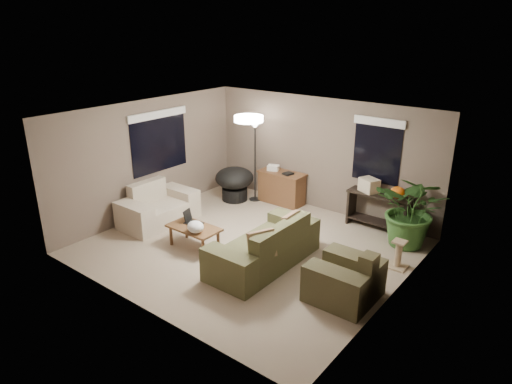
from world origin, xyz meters
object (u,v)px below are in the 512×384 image
Objects in this scene: console_table at (379,209)px; papasan_chair at (234,181)px; desk at (282,188)px; cat_scratching_post at (398,256)px; houseplant at (412,218)px; loveseat at (158,209)px; main_sofa at (266,249)px; armchair at (345,281)px; coffee_table at (194,230)px; floor_lamp at (255,134)px.

papasan_chair reaches higher than console_table.
desk is 3.53m from cat_scratching_post.
papasan_chair is 0.62× the size of houseplant.
cat_scratching_post is at bearing -53.66° from console_table.
papasan_chair is 4.16m from houseplant.
loveseat is 1.23× the size of console_table.
main_sofa is at bearing -60.39° from desk.
houseplant is (4.58, 2.20, 0.27)m from loveseat.
houseplant is (1.71, 2.25, 0.27)m from main_sofa.
loveseat is 4.44m from armchair.
desk is at bearing -178.94° from console_table.
coffee_table is at bearing -175.76° from armchair.
houseplant is at bearing 25.65° from loveseat.
houseplant is at bearing 98.57° from cat_scratching_post.
main_sofa is 3.19m from papasan_chair.
armchair is (4.44, -0.12, 0.00)m from loveseat.
main_sofa reaches higher than papasan_chair.
papasan_chair is (-3.35, -0.57, 0.03)m from console_table.
cat_scratching_post is (4.72, 1.28, -0.08)m from loveseat.
papasan_chair is (-4.01, 2.11, 0.17)m from armchair.
desk is at bearing 28.01° from papasan_chair.
main_sofa is 1.56m from armchair.
main_sofa is 2.44× the size of papasan_chair.
houseplant reaches higher than console_table.
papasan_chair is at bearing 140.22° from main_sofa.
cat_scratching_post is (0.29, 1.40, -0.08)m from armchair.
main_sofa is 2.00× the size of desk.
console_table is 2.60× the size of cat_scratching_post.
houseplant is (3.77, -0.08, -1.03)m from floor_lamp.
main_sofa is 1.52× the size of houseplant.
console_table is 3.20m from floor_lamp.
main_sofa is 4.40× the size of cat_scratching_post.
armchair is 2.34m from houseplant.
desk is 1.12m from papasan_chair.
console_table is (3.78, 2.55, 0.14)m from loveseat.
armchair reaches higher than papasan_chair.
main_sofa is 2.28m from cat_scratching_post.
loveseat is at bearing 166.45° from coffee_table.
papasan_chair is at bearing 77.71° from loveseat.
coffee_table is (1.43, -0.34, 0.06)m from loveseat.
desk is at bearing 119.61° from main_sofa.
desk is 0.76× the size of houseplant.
armchair is at bearing -2.57° from main_sofa.
armchair is at bearing -41.11° from desk.
desk reaches higher than cat_scratching_post.
cat_scratching_post is at bearing -81.43° from houseplant.
cat_scratching_post is (4.29, -0.71, -0.25)m from papasan_chair.
loveseat is at bearing -164.84° from cat_scratching_post.
houseplant is at bearing 86.40° from armchair.
loveseat is at bearing -109.59° from floor_lamp.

